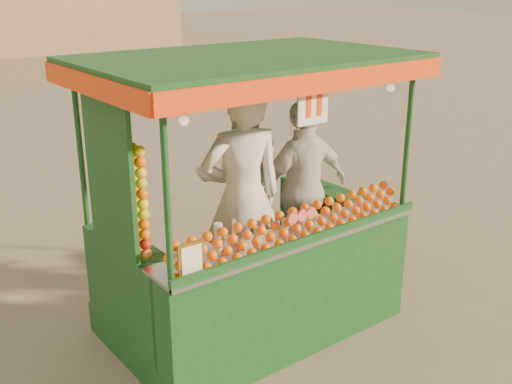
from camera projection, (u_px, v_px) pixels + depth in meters
ground at (280, 313)px, 5.80m from camera, size 90.00×90.00×0.00m
juice_cart at (252, 250)px, 5.27m from camera, size 2.68×1.74×2.44m
vendor_left at (243, 197)px, 5.16m from camera, size 0.81×0.64×1.96m
vendor_middle at (240, 178)px, 5.88m from camera, size 1.09×1.01×1.80m
vendor_right at (304, 188)px, 5.80m from camera, size 1.01×0.47×1.68m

